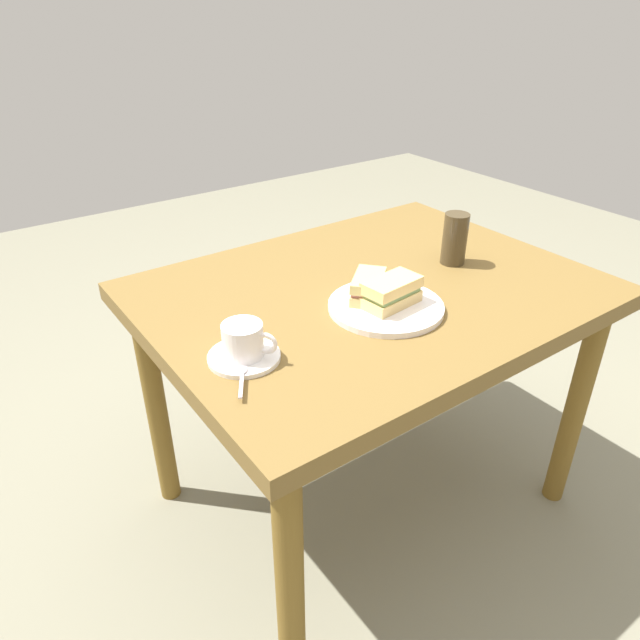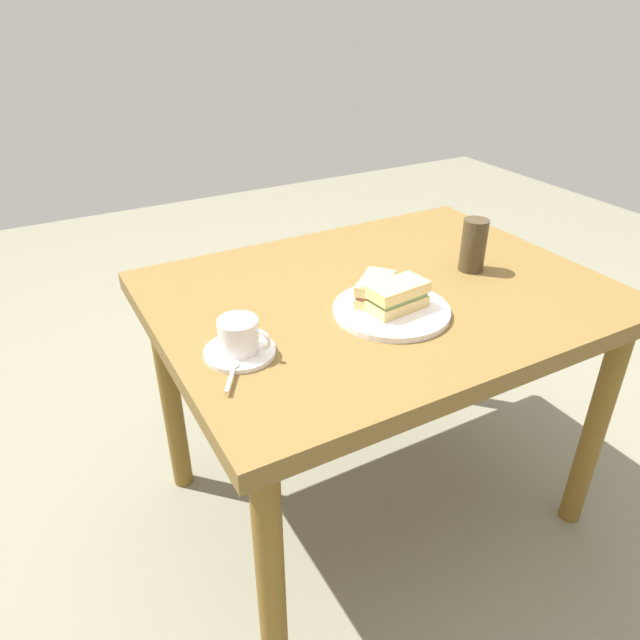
{
  "view_description": "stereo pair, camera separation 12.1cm",
  "coord_description": "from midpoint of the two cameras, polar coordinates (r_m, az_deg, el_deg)",
  "views": [
    {
      "loc": [
        0.84,
        0.96,
        1.34
      ],
      "look_at": [
        0.23,
        0.1,
        0.73
      ],
      "focal_mm": 32.61,
      "sensor_mm": 36.0,
      "label": 1
    },
    {
      "loc": [
        0.74,
        1.02,
        1.34
      ],
      "look_at": [
        0.23,
        0.1,
        0.73
      ],
      "focal_mm": 32.61,
      "sensor_mm": 36.0,
      "label": 2
    }
  ],
  "objects": [
    {
      "name": "coffee_saucer",
      "position": [
        1.16,
        -10.45,
        -3.66
      ],
      "size": [
        0.14,
        0.14,
        0.01
      ],
      "primitive_type": "cylinder",
      "color": "white",
      "rests_on": "dining_table"
    },
    {
      "name": "drinking_glass",
      "position": [
        1.55,
        10.9,
        7.78
      ],
      "size": [
        0.06,
        0.06,
        0.13
      ],
      "primitive_type": "cylinder",
      "color": "#423621",
      "rests_on": "dining_table"
    },
    {
      "name": "spoon",
      "position": [
        1.09,
        -10.85,
        -5.51
      ],
      "size": [
        0.06,
        0.09,
        0.01
      ],
      "color": "silver",
      "rests_on": "coffee_saucer"
    },
    {
      "name": "sandwich_plate",
      "position": [
        1.31,
        3.86,
        1.26
      ],
      "size": [
        0.26,
        0.26,
        0.01
      ],
      "primitive_type": "cylinder",
      "color": "white",
      "rests_on": "dining_table"
    },
    {
      "name": "ground_plane",
      "position": [
        1.84,
        2.13,
        -16.72
      ],
      "size": [
        6.0,
        6.0,
        0.0
      ],
      "primitive_type": "plane",
      "color": "gray"
    },
    {
      "name": "sandwich_front",
      "position": [
        1.29,
        4.37,
        2.67
      ],
      "size": [
        0.14,
        0.09,
        0.06
      ],
      "color": "#E5BF75",
      "rests_on": "sandwich_plate"
    },
    {
      "name": "dining_table",
      "position": [
        1.46,
        2.58,
        0.24
      ],
      "size": [
        1.08,
        0.82,
        0.7
      ],
      "color": "brown",
      "rests_on": "ground_plane"
    },
    {
      "name": "coffee_cup",
      "position": [
        1.13,
        -10.55,
        -1.96
      ],
      "size": [
        0.09,
        0.1,
        0.07
      ],
      "color": "white",
      "rests_on": "coffee_saucer"
    },
    {
      "name": "sandwich_back",
      "position": [
        1.32,
        2.15,
        3.21
      ],
      "size": [
        0.13,
        0.13,
        0.05
      ],
      "color": "#D5BB71",
      "rests_on": "sandwich_plate"
    }
  ]
}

